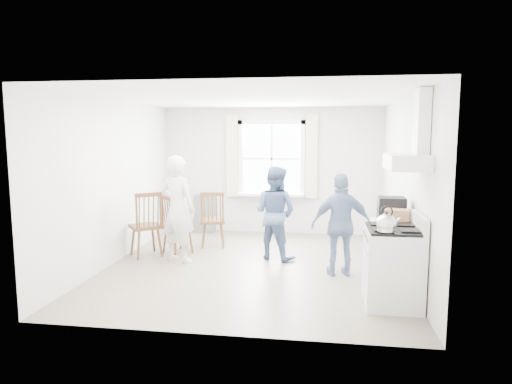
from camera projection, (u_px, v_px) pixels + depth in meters
The scene contains 16 objects.
room_shell at pixel (254, 184), 7.01m from camera, with size 4.62×5.12×2.64m.
window_assembly at pixel (271, 163), 9.39m from camera, with size 1.88×0.24×1.70m.
range_hood at pixel (412, 148), 5.31m from camera, with size 0.45×0.76×0.94m.
shelf_unit at pixel (205, 213), 9.61m from camera, with size 0.40×0.30×0.80m, color gray.
gas_stove at pixel (393, 266), 5.51m from camera, with size 0.68×0.76×1.12m.
kettle at pixel (386, 224), 5.18m from camera, with size 0.22×0.22×0.32m.
low_cabinet at pixel (390, 254), 6.19m from camera, with size 0.50×0.55×0.90m, color white.
stereo_stack at pixel (391, 209), 6.17m from camera, with size 0.36×0.32×0.32m.
cardboard_box at pixel (397, 217), 5.90m from camera, with size 0.31×0.22×0.20m, color #977149.
windsor_chair_a at pixel (213, 213), 8.24m from camera, with size 0.52×0.51×1.04m.
windsor_chair_b at pixel (172, 218), 7.81m from camera, with size 0.60×0.60×1.03m.
windsor_chair_c at pixel (148, 217), 7.59m from camera, with size 0.65×0.65×1.12m.
person_left at pixel (178, 209), 7.33m from camera, with size 0.63×0.63×1.73m, color silver.
person_mid at pixel (275, 213), 7.51m from camera, with size 0.75×0.75×1.54m, color #465B83.
person_right at pixel (341, 225), 6.63m from camera, with size 0.88×0.88×1.50m, color navy.
potted_plant at pixel (277, 185), 9.34m from camera, with size 0.18×0.18×0.33m, color #2F6A31.
Camera 1 is at (1.04, -6.89, 2.08)m, focal length 32.00 mm.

